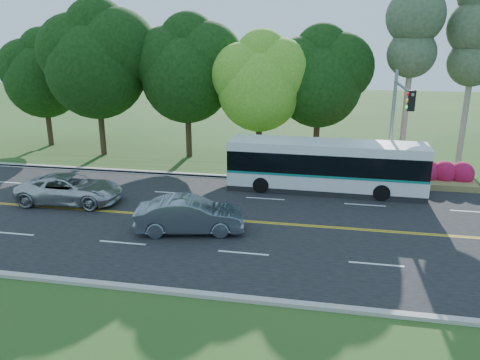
% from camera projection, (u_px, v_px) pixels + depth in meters
% --- Properties ---
extents(ground, '(120.00, 120.00, 0.00)m').
position_uv_depth(ground, '(266.00, 223.00, 23.16)').
color(ground, '#214818').
rests_on(ground, ground).
extents(road, '(60.00, 14.00, 0.02)m').
position_uv_depth(road, '(266.00, 223.00, 23.15)').
color(road, black).
rests_on(road, ground).
extents(curb_north, '(60.00, 0.30, 0.15)m').
position_uv_depth(curb_north, '(281.00, 179.00, 29.84)').
color(curb_north, '#ACA69C').
rests_on(curb_north, ground).
extents(curb_south, '(60.00, 0.30, 0.15)m').
position_uv_depth(curb_south, '(239.00, 298.00, 16.43)').
color(curb_south, '#ACA69C').
rests_on(curb_south, ground).
extents(grass_verge, '(60.00, 4.00, 0.10)m').
position_uv_depth(grass_verge, '(283.00, 172.00, 31.58)').
color(grass_verge, '#214818').
rests_on(grass_verge, ground).
extents(lane_markings, '(57.60, 13.82, 0.00)m').
position_uv_depth(lane_markings, '(264.00, 222.00, 23.17)').
color(lane_markings, gold).
rests_on(lane_markings, road).
extents(tree_row, '(44.70, 9.10, 13.84)m').
position_uv_depth(tree_row, '(218.00, 66.00, 33.42)').
color(tree_row, '#322316').
rests_on(tree_row, ground).
extents(bougainvillea_hedge, '(9.50, 2.25, 1.50)m').
position_uv_depth(bougainvillea_hedge, '(397.00, 171.00, 29.31)').
color(bougainvillea_hedge, '#AB0E25').
rests_on(bougainvillea_hedge, ground).
extents(traffic_signal, '(0.42, 6.10, 7.00)m').
position_uv_depth(traffic_signal, '(397.00, 115.00, 25.68)').
color(traffic_signal, gray).
rests_on(traffic_signal, ground).
extents(transit_bus, '(11.40, 2.68, 2.97)m').
position_uv_depth(transit_bus, '(325.00, 167.00, 27.42)').
color(transit_bus, silver).
rests_on(transit_bus, road).
extents(sedan, '(5.29, 2.76, 1.66)m').
position_uv_depth(sedan, '(190.00, 215.00, 21.86)').
color(sedan, slate).
rests_on(sedan, road).
extents(suv, '(5.77, 2.93, 1.56)m').
position_uv_depth(suv, '(70.00, 189.00, 25.70)').
color(suv, '#B4B8B9').
rests_on(suv, road).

